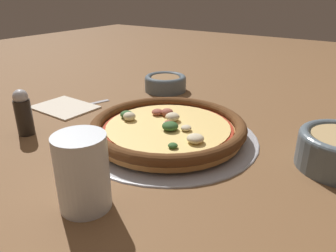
{
  "coord_description": "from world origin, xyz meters",
  "views": [
    {
      "loc": [
        -0.33,
        0.48,
        0.28
      ],
      "look_at": [
        0.0,
        0.0,
        0.03
      ],
      "focal_mm": 35.0,
      "sensor_mm": 36.0,
      "label": 1
    }
  ],
  "objects_px": {
    "napkin": "(65,106)",
    "pizza": "(168,128)",
    "fork": "(74,107)",
    "pizza_tray": "(168,137)",
    "pepper_shaker": "(23,112)",
    "bowl_far": "(165,82)",
    "drinking_cup": "(83,172)"
  },
  "relations": [
    {
      "from": "pizza_tray",
      "to": "pizza",
      "type": "height_order",
      "value": "pizza"
    },
    {
      "from": "pizza_tray",
      "to": "drinking_cup",
      "type": "height_order",
      "value": "drinking_cup"
    },
    {
      "from": "drinking_cup",
      "to": "pepper_shaker",
      "type": "height_order",
      "value": "drinking_cup"
    },
    {
      "from": "pizza_tray",
      "to": "fork",
      "type": "distance_m",
      "value": 0.29
    },
    {
      "from": "fork",
      "to": "bowl_far",
      "type": "bearing_deg",
      "value": 175.73
    },
    {
      "from": "fork",
      "to": "pizza_tray",
      "type": "bearing_deg",
      "value": 105.5
    },
    {
      "from": "pizza",
      "to": "fork",
      "type": "bearing_deg",
      "value": -3.03
    },
    {
      "from": "drinking_cup",
      "to": "fork",
      "type": "distance_m",
      "value": 0.41
    },
    {
      "from": "drinking_cup",
      "to": "fork",
      "type": "bearing_deg",
      "value": -38.78
    },
    {
      "from": "pizza",
      "to": "fork",
      "type": "relative_size",
      "value": 1.87
    },
    {
      "from": "pizza_tray",
      "to": "fork",
      "type": "xyz_separation_m",
      "value": [
        0.29,
        -0.02,
        -0.0
      ]
    },
    {
      "from": "pizza_tray",
      "to": "pepper_shaker",
      "type": "bearing_deg",
      "value": 30.05
    },
    {
      "from": "bowl_far",
      "to": "fork",
      "type": "relative_size",
      "value": 0.73
    },
    {
      "from": "bowl_far",
      "to": "pepper_shaker",
      "type": "height_order",
      "value": "pepper_shaker"
    },
    {
      "from": "bowl_far",
      "to": "drinking_cup",
      "type": "distance_m",
      "value": 0.55
    },
    {
      "from": "bowl_far",
      "to": "pizza",
      "type": "bearing_deg",
      "value": 125.53
    },
    {
      "from": "bowl_far",
      "to": "napkin",
      "type": "bearing_deg",
      "value": 64.83
    },
    {
      "from": "napkin",
      "to": "pepper_shaker",
      "type": "bearing_deg",
      "value": 112.03
    },
    {
      "from": "drinking_cup",
      "to": "pepper_shaker",
      "type": "xyz_separation_m",
      "value": [
        0.28,
        -0.1,
        -0.01
      ]
    },
    {
      "from": "pizza",
      "to": "napkin",
      "type": "relative_size",
      "value": 2.03
    },
    {
      "from": "pepper_shaker",
      "to": "pizza",
      "type": "bearing_deg",
      "value": -149.93
    },
    {
      "from": "napkin",
      "to": "pizza",
      "type": "bearing_deg",
      "value": 179.51
    },
    {
      "from": "pizza",
      "to": "bowl_far",
      "type": "bearing_deg",
      "value": -54.47
    },
    {
      "from": "napkin",
      "to": "drinking_cup",
      "type": "bearing_deg",
      "value": 144.15
    },
    {
      "from": "pizza_tray",
      "to": "pepper_shaker",
      "type": "relative_size",
      "value": 3.75
    },
    {
      "from": "bowl_far",
      "to": "pepper_shaker",
      "type": "relative_size",
      "value": 1.25
    },
    {
      "from": "fork",
      "to": "pepper_shaker",
      "type": "bearing_deg",
      "value": 32.99
    },
    {
      "from": "bowl_far",
      "to": "napkin",
      "type": "xyz_separation_m",
      "value": [
        0.12,
        0.26,
        -0.02
      ]
    },
    {
      "from": "bowl_far",
      "to": "drinking_cup",
      "type": "bearing_deg",
      "value": 113.24
    },
    {
      "from": "napkin",
      "to": "fork",
      "type": "relative_size",
      "value": 0.92
    },
    {
      "from": "napkin",
      "to": "pizza_tray",
      "type": "bearing_deg",
      "value": 179.52
    },
    {
      "from": "drinking_cup",
      "to": "napkin",
      "type": "distance_m",
      "value": 0.42
    }
  ]
}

